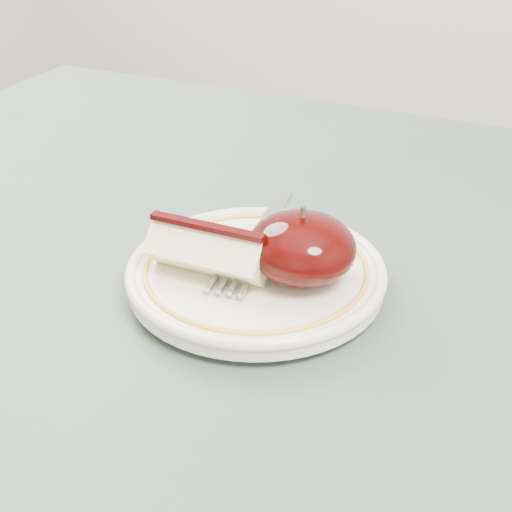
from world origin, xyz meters
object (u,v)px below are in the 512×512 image
at_px(table, 181,377).
at_px(apple_half, 302,247).
at_px(fork, 257,240).
at_px(plate, 256,272).

bearing_deg(table, apple_half, 15.52).
bearing_deg(fork, table, 132.99).
height_order(table, fork, fork).
distance_m(plate, fork, 0.03).
xyz_separation_m(plate, fork, (-0.01, 0.03, 0.01)).
bearing_deg(table, plate, 21.99).
bearing_deg(fork, plate, -164.10).
relative_size(apple_half, fork, 0.47).
relative_size(table, fork, 5.44).
bearing_deg(plate, fork, 113.63).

